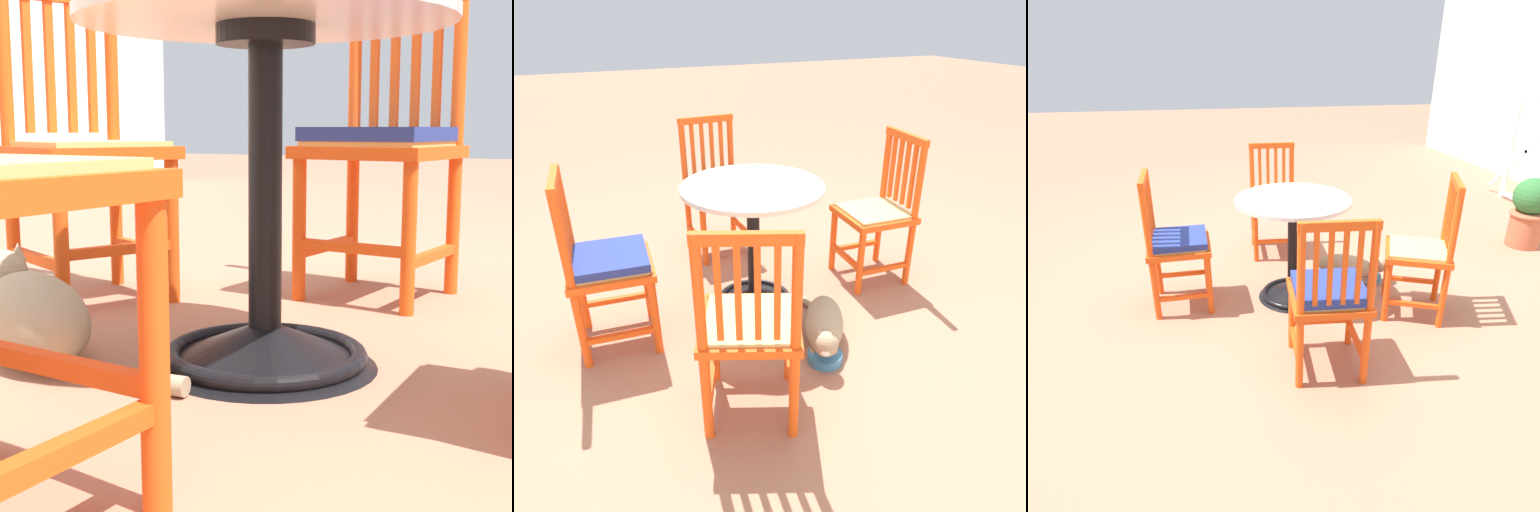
# 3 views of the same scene
# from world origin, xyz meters

# --- Properties ---
(ground_plane) EXTENTS (24.00, 24.00, 0.00)m
(ground_plane) POSITION_xyz_m (0.00, 0.00, 0.00)
(ground_plane) COLOR #A36B51
(cafe_table) EXTENTS (0.76, 0.76, 0.73)m
(cafe_table) POSITION_xyz_m (0.08, 0.17, 0.28)
(cafe_table) COLOR black
(cafe_table) RESTS_ON ground_plane
(orange_chair_near_fence) EXTENTS (0.44, 0.44, 0.91)m
(orange_chair_near_fence) POSITION_xyz_m (0.87, 0.19, 0.45)
(orange_chair_near_fence) COLOR #E04C14
(orange_chair_near_fence) RESTS_ON ground_plane
(orange_chair_at_corner) EXTENTS (0.53, 0.53, 0.91)m
(orange_chair_at_corner) POSITION_xyz_m (0.42, 0.94, 0.43)
(orange_chair_at_corner) COLOR #E04C14
(orange_chair_at_corner) RESTS_ON ground_plane
(tabby_cat) EXTENTS (0.39, 0.72, 0.23)m
(tabby_cat) POSITION_xyz_m (-0.10, 0.67, 0.10)
(tabby_cat) COLOR #9E896B
(tabby_cat) RESTS_ON ground_plane
(pet_water_bowl) EXTENTS (0.17, 0.17, 0.05)m
(pet_water_bowl) POSITION_xyz_m (-0.03, 0.80, 0.03)
(pet_water_bowl) COLOR teal
(pet_water_bowl) RESTS_ON ground_plane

